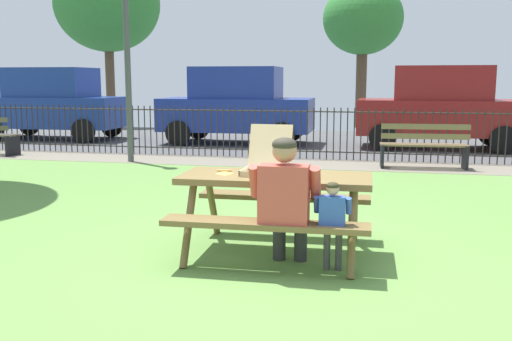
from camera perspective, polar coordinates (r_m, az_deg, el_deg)
The scene contains 16 objects.
ground at distance 6.78m, azimuth 4.91°, elevation -5.32°, with size 28.00×10.94×0.02m, color #679546.
cobblestone_walkway at distance 11.44m, azimuth 8.06°, elevation 0.56°, with size 28.00×1.40×0.01m, color gray.
street_asphalt at distance 15.48m, azimuth 9.24°, elevation 2.73°, with size 28.00×6.77×0.01m, color #515154.
picnic_table_foreground at distance 5.48m, azimuth 1.95°, elevation -2.23°, with size 1.84×1.53×0.79m.
pizza_box_open at distance 5.55m, azimuth 1.15°, elevation 0.87°, with size 0.43×0.52×0.46m.
pizza_slice_on_table at distance 5.57m, azimuth -3.15°, elevation -0.18°, with size 0.19×0.24×0.02m.
adult_at_table at distance 4.96m, azimuth 2.94°, elevation -2.74°, with size 0.62×0.60×1.19m.
child_at_table at distance 4.92m, azimuth 7.61°, elevation -4.72°, with size 0.32×0.31×0.83m.
iron_fence_streetside at distance 12.06m, azimuth 8.38°, elevation 3.66°, with size 18.08×0.03×1.09m.
park_bench_center at distance 11.24m, azimuth 16.31°, elevation 2.29°, with size 1.62×0.55×0.85m.
lamp_post_walkway at distance 11.92m, azimuth -12.69°, elevation 12.04°, with size 0.28×0.28×3.79m.
parked_car_far_left at distance 17.12m, azimuth -19.50°, elevation 6.34°, with size 3.95×1.92×1.98m.
parked_car_left at distance 15.02m, azimuth -1.90°, elevation 6.54°, with size 3.93×1.89×1.98m.
parked_car_center at distance 14.62m, azimuth 17.85°, elevation 6.05°, with size 3.92×1.87×1.98m.
far_tree_left at distance 22.85m, azimuth -14.54°, elevation 15.67°, with size 3.89×3.89×6.18m.
far_tree_midleft at distance 20.41m, azimuth 10.57°, elevation 14.50°, with size 2.70×2.70×4.92m.
Camera 1 is at (0.84, -5.04, 1.67)m, focal length 40.30 mm.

